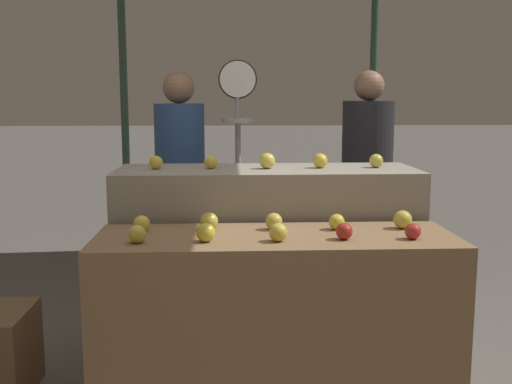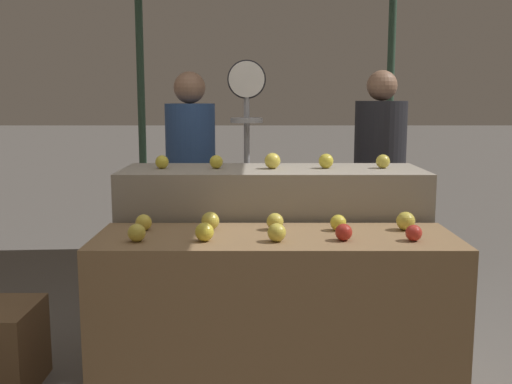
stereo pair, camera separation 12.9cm
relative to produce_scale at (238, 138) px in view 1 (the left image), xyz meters
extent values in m
cylinder|color=#33513D|center=(-1.01, 1.89, 0.14)|extent=(0.07, 0.07, 2.67)
cylinder|color=#33513D|center=(1.31, 1.89, 0.14)|extent=(0.07, 0.07, 2.67)
cube|color=olive|center=(0.15, -1.13, -0.78)|extent=(1.62, 0.55, 0.83)
cube|color=gray|center=(0.15, -0.53, -0.66)|extent=(1.62, 0.55, 1.06)
sphere|color=gold|center=(-0.45, -1.25, -0.32)|extent=(0.08, 0.08, 0.08)
sphere|color=gold|center=(-0.16, -1.24, -0.32)|extent=(0.08, 0.08, 0.08)
sphere|color=gold|center=(0.15, -1.25, -0.32)|extent=(0.08, 0.08, 0.08)
sphere|color=#AD281E|center=(0.44, -1.23, -0.32)|extent=(0.07, 0.07, 0.07)
sphere|color=#B72D23|center=(0.73, -1.24, -0.32)|extent=(0.07, 0.07, 0.07)
sphere|color=yellow|center=(-0.46, -1.03, -0.32)|extent=(0.08, 0.08, 0.08)
sphere|color=gold|center=(-0.16, -1.01, -0.32)|extent=(0.08, 0.08, 0.08)
sphere|color=gold|center=(0.14, -1.02, -0.32)|extent=(0.08, 0.08, 0.08)
sphere|color=gold|center=(0.44, -1.03, -0.32)|extent=(0.07, 0.07, 0.07)
sphere|color=gold|center=(0.75, -1.02, -0.32)|extent=(0.09, 0.09, 0.09)
sphere|color=gold|center=(-0.45, -0.54, -0.09)|extent=(0.07, 0.07, 0.07)
sphere|color=gold|center=(-0.16, -0.53, -0.09)|extent=(0.07, 0.07, 0.07)
sphere|color=yellow|center=(0.14, -0.54, -0.09)|extent=(0.09, 0.09, 0.09)
sphere|color=gold|center=(0.44, -0.53, -0.09)|extent=(0.08, 0.08, 0.08)
sphere|color=gold|center=(0.75, -0.52, -0.09)|extent=(0.08, 0.08, 0.08)
cylinder|color=#99999E|center=(0.00, 0.01, -0.40)|extent=(0.04, 0.04, 1.58)
cylinder|color=black|center=(0.00, 0.01, 0.36)|extent=(0.24, 0.01, 0.24)
cylinder|color=silver|center=(0.00, -0.01, 0.36)|extent=(0.22, 0.02, 0.22)
cylinder|color=#99999E|center=(0.00, -0.01, 0.18)|extent=(0.01, 0.01, 0.14)
cylinder|color=#99999E|center=(0.00, -0.01, 0.11)|extent=(0.20, 0.20, 0.03)
cube|color=#2D2D38|center=(-0.39, 0.31, -0.82)|extent=(0.26, 0.17, 0.75)
cylinder|color=#2D4C84|center=(-0.39, 0.31, -0.11)|extent=(0.35, 0.35, 0.65)
sphere|color=#936B51|center=(-0.39, 0.31, 0.32)|extent=(0.21, 0.21, 0.21)
cube|color=#2D2D38|center=(0.95, 0.55, -0.81)|extent=(0.32, 0.28, 0.76)
cylinder|color=#232328|center=(0.95, 0.55, -0.10)|extent=(0.50, 0.50, 0.66)
sphere|color=#936B51|center=(0.95, 0.55, 0.34)|extent=(0.22, 0.22, 0.22)
camera|label=1|loc=(-0.07, -3.74, 0.25)|focal=42.00mm
camera|label=2|loc=(0.06, -3.75, 0.25)|focal=42.00mm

